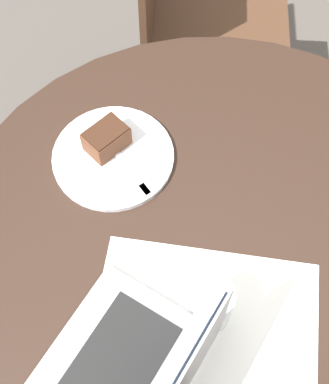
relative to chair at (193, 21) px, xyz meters
name	(u,v)px	position (x,y,z in m)	size (l,w,h in m)	color
ground_plane	(199,341)	(0.24, -0.78, -0.48)	(12.00, 12.00, 0.00)	#4C4742
dining_table	(215,277)	(0.24, -0.78, 0.08)	(1.06, 1.06, 0.70)	black
chair	(193,21)	(0.00, 0.00, 0.00)	(0.50, 0.50, 0.93)	#472D1E
paper_document	(203,316)	(0.24, -0.91, 0.23)	(0.41, 0.29, 0.00)	white
plate	(112,157)	(-0.01, -0.65, 0.23)	(0.24, 0.24, 0.01)	silver
cake_slice	(106,138)	(-0.03, -0.63, 0.26)	(0.09, 0.10, 0.05)	brown
fork	(129,170)	(0.03, -0.67, 0.24)	(0.15, 0.12, 0.00)	silver
water_glass	(212,305)	(0.25, -0.90, 0.28)	(0.06, 0.06, 0.11)	silver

